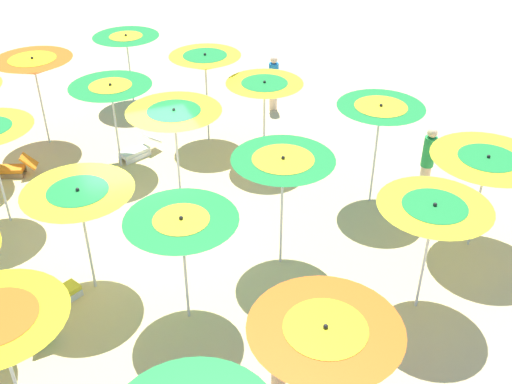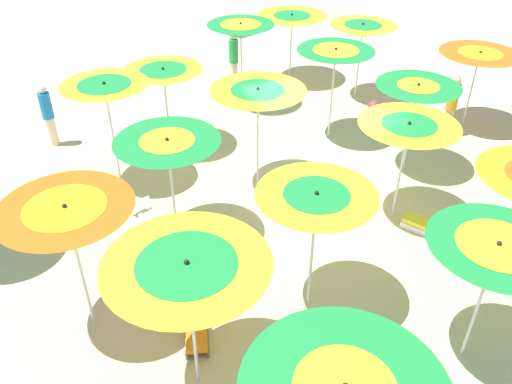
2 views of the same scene
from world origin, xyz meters
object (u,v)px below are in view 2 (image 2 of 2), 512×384
(beach_umbrella_7, at_px, (408,131))
(beach_umbrella_10, at_px, (68,218))
(beach_umbrella_5, at_px, (187,272))
(beach_umbrella_18, at_px, (241,31))
(beach_umbrella_11, at_px, (168,150))
(beach_umbrella_17, at_px, (164,77))
(beach_umbrella_8, at_px, (417,92))
(beach_ball, at_px, (373,107))
(lounger_1, at_px, (196,326))
(beachgoer_2, at_px, (451,105))
(lounger_2, at_px, (428,225))
(beach_umbrella_6, at_px, (316,204))
(beach_umbrella_14, at_px, (362,31))
(lounger_4, at_px, (485,233))
(beachgoer_0, at_px, (234,59))
(beach_umbrella_13, at_px, (335,56))
(beach_umbrella_9, at_px, (479,59))
(lounger_0, at_px, (154,217))
(beach_umbrella_16, at_px, (105,92))
(beach_umbrella_12, at_px, (258,97))
(beachgoer_1, at_px, (48,114))
(beach_umbrella_1, at_px, (496,253))
(beach_umbrella_19, at_px, (292,21))

(beach_umbrella_7, distance_m, beach_umbrella_10, 6.60)
(beach_umbrella_5, distance_m, beach_umbrella_18, 9.93)
(beach_umbrella_7, bearing_deg, beach_umbrella_11, -17.38)
(beach_umbrella_17, bearing_deg, beach_umbrella_11, 73.79)
(beach_umbrella_10, bearing_deg, beach_umbrella_8, -168.25)
(beach_umbrella_17, relative_size, beach_ball, 6.71)
(beach_umbrella_10, xyz_separation_m, lounger_1, (-1.51, 1.06, -2.04))
(beachgoer_2, bearing_deg, lounger_1, -145.43)
(beach_umbrella_17, height_order, lounger_2, beach_umbrella_17)
(beach_umbrella_6, relative_size, beach_umbrella_14, 1.04)
(beach_umbrella_5, height_order, beach_umbrella_18, beach_umbrella_18)
(beach_umbrella_17, xyz_separation_m, lounger_4, (-4.59, 6.57, -1.77))
(lounger_2, bearing_deg, beach_umbrella_7, -10.16)
(beach_umbrella_10, height_order, beach_umbrella_11, beach_umbrella_10)
(beach_umbrella_14, relative_size, beachgoer_0, 1.28)
(beachgoer_0, bearing_deg, lounger_1, -146.77)
(beach_umbrella_7, xyz_separation_m, beach_umbrella_13, (-0.66, -3.70, 0.21))
(beach_umbrella_5, distance_m, beach_umbrella_14, 11.23)
(beach_umbrella_10, xyz_separation_m, lounger_2, (-6.85, 0.60, -2.04))
(beach_umbrella_9, height_order, lounger_0, beach_umbrella_9)
(beach_umbrella_5, height_order, beach_umbrella_14, beach_umbrella_5)
(beach_umbrella_16, bearing_deg, beach_umbrella_12, 150.55)
(beach_umbrella_9, relative_size, beachgoer_1, 1.28)
(beach_umbrella_8, height_order, beachgoer_0, beach_umbrella_8)
(beach_umbrella_11, height_order, lounger_1, beach_umbrella_11)
(beach_umbrella_10, xyz_separation_m, beach_umbrella_17, (-3.13, -5.24, -0.27))
(beach_umbrella_6, height_order, beach_ball, beach_umbrella_6)
(beach_umbrella_7, distance_m, lounger_2, 2.07)
(lounger_0, bearing_deg, beachgoer_2, 69.92)
(beachgoer_1, bearing_deg, lounger_2, 159.49)
(beach_umbrella_1, height_order, lounger_2, beach_umbrella_1)
(lounger_2, bearing_deg, beach_umbrella_6, 73.19)
(lounger_0, relative_size, lounger_4, 1.03)
(lounger_1, xyz_separation_m, beach_ball, (-7.76, -5.69, -0.04))
(beach_ball, bearing_deg, beachgoer_1, -13.15)
(beach_umbrella_8, distance_m, beach_ball, 3.70)
(beach_umbrella_10, relative_size, beachgoer_2, 1.46)
(beach_umbrella_8, distance_m, beach_umbrella_19, 6.24)
(lounger_1, relative_size, beach_ball, 3.72)
(beach_umbrella_9, xyz_separation_m, beachgoer_1, (10.77, -3.90, -1.06))
(beachgoer_1, bearing_deg, beach_umbrella_8, 174.76)
(beach_umbrella_11, xyz_separation_m, beach_umbrella_12, (-2.35, -0.96, 0.23))
(beach_umbrella_10, distance_m, beach_umbrella_16, 4.48)
(beach_umbrella_5, distance_m, beach_umbrella_8, 7.74)
(lounger_0, bearing_deg, beach_umbrella_10, -61.80)
(beach_umbrella_13, relative_size, lounger_0, 2.01)
(beachgoer_1, bearing_deg, beach_umbrella_1, 143.92)
(lounger_2, bearing_deg, beach_umbrella_14, -49.80)
(beach_umbrella_10, distance_m, beach_umbrella_11, 2.64)
(beach_umbrella_14, relative_size, beach_umbrella_16, 0.92)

